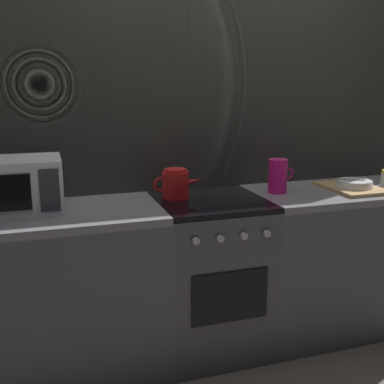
{
  "coord_description": "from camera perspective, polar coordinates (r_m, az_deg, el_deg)",
  "views": [
    {
      "loc": [
        -0.86,
        -2.34,
        1.53
      ],
      "look_at": [
        -0.11,
        0.0,
        0.95
      ],
      "focal_mm": 43.15,
      "sensor_mm": 36.0,
      "label": 1
    }
  ],
  "objects": [
    {
      "name": "microwave",
      "position": [
        2.46,
        -21.11,
        0.77
      ],
      "size": [
        0.46,
        0.35,
        0.27
      ],
      "color": "white",
      "rests_on": "counter_left"
    },
    {
      "name": "back_wall",
      "position": [
        2.82,
        0.12,
        6.54
      ],
      "size": [
        3.6,
        0.05,
        2.4
      ],
      "color": "#B2AD9E",
      "rests_on": "ground_plane"
    },
    {
      "name": "dish_pile",
      "position": [
        2.96,
        19.27,
        0.71
      ],
      "size": [
        0.3,
        0.4,
        0.07
      ],
      "color": "tan",
      "rests_on": "counter_right"
    },
    {
      "name": "pitcher",
      "position": [
        2.76,
        10.58,
        1.97
      ],
      "size": [
        0.16,
        0.11,
        0.2
      ],
      "color": "#E5197A",
      "rests_on": "counter_right"
    },
    {
      "name": "stove_unit",
      "position": [
        2.72,
        2.25,
        -10.17
      ],
      "size": [
        0.6,
        0.63,
        0.9
      ],
      "color": "#4C4C51",
      "rests_on": "ground_plane"
    },
    {
      "name": "ground_plane",
      "position": [
        2.93,
        2.16,
        -18.28
      ],
      "size": [
        8.0,
        8.0,
        0.0
      ],
      "primitive_type": "plane",
      "color": "#6B6054"
    },
    {
      "name": "kettle",
      "position": [
        2.59,
        -2.03,
        1.03
      ],
      "size": [
        0.28,
        0.15,
        0.17
      ],
      "color": "red",
      "rests_on": "stove_unit"
    },
    {
      "name": "counter_right",
      "position": [
        3.12,
        18.1,
        -7.66
      ],
      "size": [
        1.2,
        0.6,
        0.9
      ],
      "color": "#515459",
      "rests_on": "ground_plane"
    },
    {
      "name": "counter_left",
      "position": [
        2.58,
        -17.37,
        -12.14
      ],
      "size": [
        1.2,
        0.6,
        0.9
      ],
      "color": "#515459",
      "rests_on": "ground_plane"
    }
  ]
}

